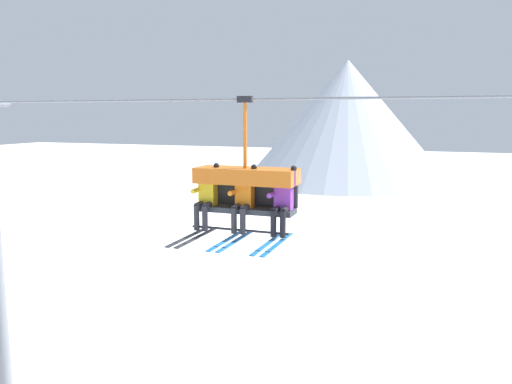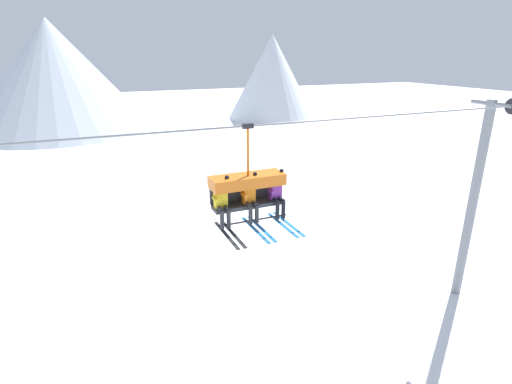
% 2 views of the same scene
% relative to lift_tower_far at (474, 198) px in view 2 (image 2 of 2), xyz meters
% --- Properties ---
extents(ground_plane, '(200.00, 200.00, 0.00)m').
position_rel_lift_tower_far_xyz_m(ground_plane, '(-9.78, 0.02, -4.21)').
color(ground_plane, white).
extents(mountain_peak_west, '(23.30, 23.30, 13.63)m').
position_rel_lift_tower_far_xyz_m(mountain_peak_west, '(-16.16, 47.69, 2.60)').
color(mountain_peak_west, silver).
rests_on(mountain_peak_west, ground_plane).
extents(mountain_peak_central, '(13.34, 13.34, 12.11)m').
position_rel_lift_tower_far_xyz_m(mountain_peak_central, '(13.54, 46.33, 1.84)').
color(mountain_peak_central, silver).
rests_on(mountain_peak_central, ground_plane).
extents(lift_tower_far, '(0.36, 1.88, 8.09)m').
position_rel_lift_tower_far_xyz_m(lift_tower_far, '(0.00, 0.00, 0.00)').
color(lift_tower_far, slate).
rests_on(lift_tower_far, ground_plane).
extents(lift_cable, '(19.10, 0.05, 0.05)m').
position_rel_lift_tower_far_xyz_m(lift_cable, '(-8.55, -0.78, 3.60)').
color(lift_cable, slate).
extents(chairlift_chair, '(1.97, 0.74, 2.50)m').
position_rel_lift_tower_far_xyz_m(chairlift_chair, '(-9.75, -0.71, 2.03)').
color(chairlift_chair, '#33383D').
extents(skier_yellow, '(0.48, 1.70, 1.34)m').
position_rel_lift_tower_far_xyz_m(skier_yellow, '(-10.52, -0.92, 1.75)').
color(skier_yellow, yellow).
extents(skier_orange, '(0.48, 1.70, 1.34)m').
position_rel_lift_tower_far_xyz_m(skier_orange, '(-9.74, -0.92, 1.75)').
color(skier_orange, orange).
extents(skier_purple, '(0.48, 1.70, 1.34)m').
position_rel_lift_tower_far_xyz_m(skier_purple, '(-8.97, -0.92, 1.75)').
color(skier_purple, purple).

